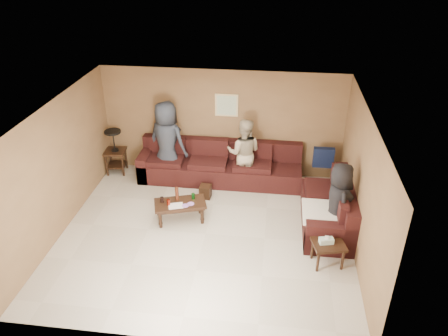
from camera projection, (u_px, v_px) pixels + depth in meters
The scene contains 10 objects.
room at pixel (204, 157), 7.60m from camera, with size 5.60×5.50×2.50m.
sectional_sofa at pixel (254, 182), 9.48m from camera, with size 4.65×2.90×0.97m.
coffee_table at pixel (180, 205), 8.63m from camera, with size 1.11×0.78×0.70m.
end_table_left at pixel (115, 151), 10.27m from camera, with size 0.52×0.52×1.08m.
side_table_right at pixel (328, 246), 7.48m from camera, with size 0.63×0.55×0.59m.
waste_bin at pixel (205, 192), 9.48m from camera, with size 0.24×0.24×0.28m, color black.
wall_art at pixel (227, 105), 9.73m from camera, with size 0.52×0.04×0.52m.
person_left at pixel (167, 141), 9.84m from camera, with size 0.92×0.60×1.88m, color #282D38.
person_middle at pixel (244, 153), 9.68m from camera, with size 0.77×0.60×1.59m, color tan.
person_right at pixel (338, 202), 7.94m from camera, with size 0.77×0.50×1.57m, color black.
Camera 1 is at (1.20, -6.65, 5.17)m, focal length 35.00 mm.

